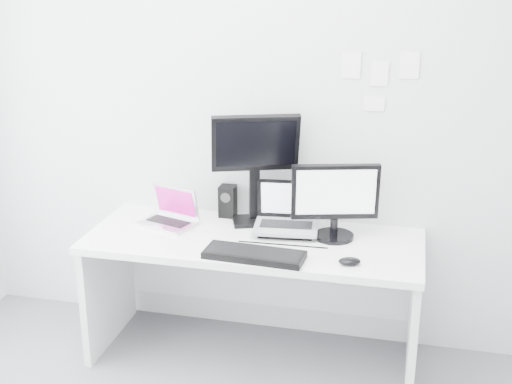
{
  "coord_description": "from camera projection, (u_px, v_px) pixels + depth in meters",
  "views": [
    {
      "loc": [
        0.79,
        -2.03,
        2.15
      ],
      "look_at": [
        0.02,
        1.23,
        1.0
      ],
      "focal_mm": 47.8,
      "sensor_mm": 36.0,
      "label": 1
    }
  ],
  "objects": [
    {
      "name": "wall_note_2",
      "position": [
        410.0,
        65.0,
        3.51
      ],
      "size": [
        0.1,
        0.0,
        0.14
      ],
      "primitive_type": "cube",
      "color": "white",
      "rests_on": "back_wall"
    },
    {
      "name": "dell_laptop",
      "position": [
        286.0,
        209.0,
        3.67
      ],
      "size": [
        0.37,
        0.3,
        0.29
      ],
      "primitive_type": "cube",
      "rotation": [
        0.0,
        0.0,
        0.1
      ],
      "color": "#A4A7AB",
      "rests_on": "desk"
    },
    {
      "name": "samsung_monitor",
      "position": [
        335.0,
        201.0,
        3.59
      ],
      "size": [
        0.5,
        0.33,
        0.42
      ],
      "primitive_type": "cube",
      "rotation": [
        0.0,
        0.0,
        0.27
      ],
      "color": "black",
      "rests_on": "desk"
    },
    {
      "name": "rear_monitor",
      "position": [
        255.0,
        168.0,
        3.76
      ],
      "size": [
        0.51,
        0.33,
        0.65
      ],
      "primitive_type": "cube",
      "rotation": [
        0.0,
        0.0,
        0.35
      ],
      "color": "black",
      "rests_on": "desk"
    },
    {
      "name": "wall_note_0",
      "position": [
        351.0,
        65.0,
        3.58
      ],
      "size": [
        0.1,
        0.0,
        0.14
      ],
      "primitive_type": "cube",
      "color": "white",
      "rests_on": "back_wall"
    },
    {
      "name": "macbook",
      "position": [
        166.0,
        207.0,
        3.79
      ],
      "size": [
        0.35,
        0.3,
        0.22
      ],
      "primitive_type": "cube",
      "rotation": [
        0.0,
        0.0,
        -0.31
      ],
      "color": "silver",
      "rests_on": "desk"
    },
    {
      "name": "back_wall",
      "position": [
        268.0,
        111.0,
        3.77
      ],
      "size": [
        3.6,
        0.0,
        3.6
      ],
      "primitive_type": "plane",
      "rotation": [
        1.57,
        0.0,
        0.0
      ],
      "color": "silver",
      "rests_on": "ground"
    },
    {
      "name": "wall_note_3",
      "position": [
        374.0,
        104.0,
        3.62
      ],
      "size": [
        0.11,
        0.0,
        0.08
      ],
      "primitive_type": "cube",
      "color": "white",
      "rests_on": "back_wall"
    },
    {
      "name": "wall_note_1",
      "position": [
        380.0,
        74.0,
        3.56
      ],
      "size": [
        0.09,
        0.0,
        0.13
      ],
      "primitive_type": "cube",
      "color": "white",
      "rests_on": "back_wall"
    },
    {
      "name": "keyboard",
      "position": [
        254.0,
        255.0,
        3.41
      ],
      "size": [
        0.51,
        0.21,
        0.03
      ],
      "primitive_type": "cube",
      "rotation": [
        0.0,
        0.0,
        -0.06
      ],
      "color": "black",
      "rests_on": "desk"
    },
    {
      "name": "desk",
      "position": [
        253.0,
        299.0,
        3.77
      ],
      "size": [
        1.8,
        0.7,
        0.73
      ],
      "primitive_type": "cube",
      "color": "white",
      "rests_on": "ground"
    },
    {
      "name": "mouse",
      "position": [
        350.0,
        261.0,
        3.33
      ],
      "size": [
        0.13,
        0.1,
        0.04
      ],
      "primitive_type": "ellipsoid",
      "rotation": [
        0.0,
        0.0,
        0.28
      ],
      "color": "black",
      "rests_on": "desk"
    },
    {
      "name": "speaker",
      "position": [
        228.0,
        201.0,
        3.94
      ],
      "size": [
        0.12,
        0.12,
        0.18
      ],
      "primitive_type": "cube",
      "rotation": [
        0.0,
        0.0,
        0.31
      ],
      "color": "black",
      "rests_on": "desk"
    }
  ]
}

